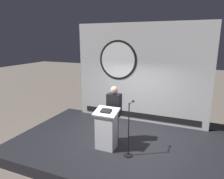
{
  "coord_description": "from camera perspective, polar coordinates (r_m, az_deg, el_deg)",
  "views": [
    {
      "loc": [
        1.88,
        -5.25,
        3.26
      ],
      "look_at": [
        -0.28,
        -0.06,
        1.9
      ],
      "focal_mm": 33.09,
      "sensor_mm": 36.0,
      "label": 1
    }
  ],
  "objects": [
    {
      "name": "speaker_person",
      "position": [
        6.06,
        0.58,
        -6.68
      ],
      "size": [
        0.4,
        0.26,
        1.67
      ],
      "color": "black",
      "rests_on": "stage_platform"
    },
    {
      "name": "microphone_stand",
      "position": [
        5.49,
        4.72,
        -12.99
      ],
      "size": [
        0.24,
        0.5,
        1.44
      ],
      "color": "black",
      "rests_on": "stage_platform"
    },
    {
      "name": "podium",
      "position": [
        5.78,
        -1.56,
        -10.93
      ],
      "size": [
        0.64,
        0.5,
        1.15
      ],
      "color": "silver",
      "rests_on": "stage_platform"
    },
    {
      "name": "stage_platform",
      "position": [
        6.38,
        2.66,
        -15.53
      ],
      "size": [
        6.4,
        4.0,
        0.3
      ],
      "primitive_type": "cube",
      "color": "black",
      "rests_on": "ground"
    },
    {
      "name": "banner_display",
      "position": [
        7.44,
        7.51,
        4.32
      ],
      "size": [
        4.81,
        0.12,
        3.54
      ],
      "color": "silver",
      "rests_on": "stage_platform"
    },
    {
      "name": "ground_plane",
      "position": [
        6.46,
        2.65,
        -16.69
      ],
      "size": [
        40.0,
        40.0,
        0.0
      ],
      "primitive_type": "plane",
      "color": "#6B6056"
    }
  ]
}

